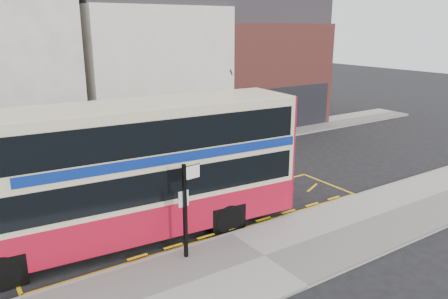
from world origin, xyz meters
TOP-DOWN VIEW (x-y plane):
  - ground at (0.00, 0.00)m, footprint 120.00×120.00m
  - pavement at (0.00, -2.30)m, footprint 40.00×4.00m
  - kerb at (0.00, -0.38)m, footprint 40.00×0.15m
  - far_pavement at (0.00, 11.00)m, footprint 50.00×3.00m
  - road_markings at (0.00, 1.60)m, footprint 14.00×3.40m
  - terrace_green_shop at (3.50, 14.99)m, footprint 9.00×8.01m
  - terrace_right at (12.50, 14.99)m, footprint 9.00×8.01m
  - double_decker_bus at (-2.95, 1.50)m, footprint 12.34×3.68m
  - bus_stop_post at (-2.10, -0.93)m, footprint 0.79×0.15m
  - car_grey at (-1.70, 9.52)m, footprint 4.07×2.37m
  - car_white at (5.92, 9.49)m, footprint 4.38×2.08m
  - street_tree_right at (7.92, 11.92)m, footprint 2.77×2.77m

SIDE VIEW (x-z plane):
  - ground at x=0.00m, z-range 0.00..0.00m
  - road_markings at x=0.00m, z-range 0.00..0.01m
  - pavement at x=0.00m, z-range 0.00..0.15m
  - kerb at x=0.00m, z-range 0.00..0.15m
  - far_pavement at x=0.00m, z-range 0.00..0.15m
  - car_white at x=5.92m, z-range 0.00..1.23m
  - car_grey at x=-1.70m, z-range 0.00..1.27m
  - bus_stop_post at x=-2.10m, z-range 0.46..3.61m
  - double_decker_bus at x=-2.95m, z-range 0.13..4.99m
  - street_tree_right at x=7.92m, z-range 1.09..7.06m
  - terrace_right at x=12.50m, z-range -0.58..9.72m
  - terrace_green_shop at x=3.50m, z-range -0.58..10.72m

